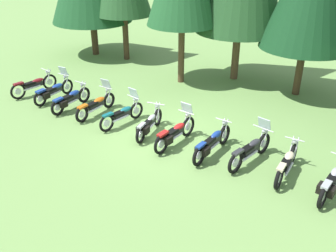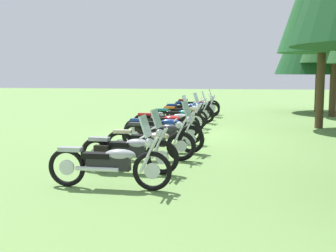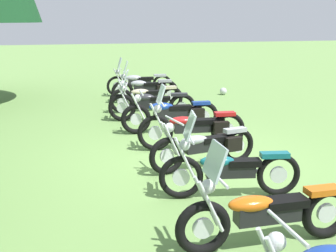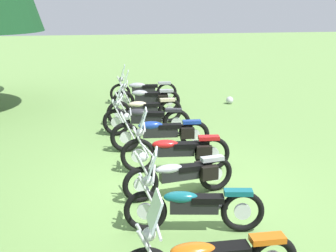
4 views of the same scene
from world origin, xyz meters
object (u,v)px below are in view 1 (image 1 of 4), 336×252
(motorcycle_0, at_px, (34,85))
(motorcycle_2, at_px, (70,99))
(motorcycle_3, at_px, (96,104))
(motorcycle_10, at_px, (332,181))
(motorcycle_7, at_px, (212,143))
(motorcycle_5, at_px, (149,124))
(motorcycle_4, at_px, (123,114))
(motorcycle_1, at_px, (53,90))
(motorcycle_9, at_px, (287,163))
(motorcycle_8, at_px, (251,149))
(motorcycle_6, at_px, (175,133))

(motorcycle_0, height_order, motorcycle_2, motorcycle_0)
(motorcycle_3, height_order, motorcycle_10, motorcycle_10)
(motorcycle_7, bearing_deg, motorcycle_10, -88.29)
(motorcycle_3, xyz_separation_m, motorcycle_5, (2.80, -0.25, -0.02))
(motorcycle_0, relative_size, motorcycle_7, 0.97)
(motorcycle_4, bearing_deg, motorcycle_5, -84.55)
(motorcycle_0, xyz_separation_m, motorcycle_1, (1.29, -0.03, 0.00))
(motorcycle_0, distance_m, motorcycle_9, 11.82)
(motorcycle_0, bearing_deg, motorcycle_3, -82.42)
(motorcycle_8, bearing_deg, motorcycle_3, 101.36)
(motorcycle_4, bearing_deg, motorcycle_10, -81.84)
(motorcycle_6, distance_m, motorcycle_7, 1.40)
(motorcycle_2, relative_size, motorcycle_5, 1.04)
(motorcycle_3, bearing_deg, motorcycle_1, 88.19)
(motorcycle_0, xyz_separation_m, motorcycle_7, (9.33, -0.43, 0.00))
(motorcycle_1, distance_m, motorcycle_7, 8.05)
(motorcycle_7, height_order, motorcycle_9, motorcycle_7)
(motorcycle_3, distance_m, motorcycle_10, 9.28)
(motorcycle_4, relative_size, motorcycle_6, 0.94)
(motorcycle_1, height_order, motorcycle_4, motorcycle_1)
(motorcycle_4, bearing_deg, motorcycle_7, -82.09)
(motorcycle_10, bearing_deg, motorcycle_9, 85.63)
(motorcycle_8, bearing_deg, motorcycle_1, 100.83)
(motorcycle_1, height_order, motorcycle_8, motorcycle_8)
(motorcycle_0, distance_m, motorcycle_6, 7.95)
(motorcycle_4, bearing_deg, motorcycle_3, 95.19)
(motorcycle_10, bearing_deg, motorcycle_5, 94.59)
(motorcycle_0, relative_size, motorcycle_4, 1.07)
(motorcycle_1, bearing_deg, motorcycle_6, -95.65)
(motorcycle_9, bearing_deg, motorcycle_7, 91.99)
(motorcycle_6, distance_m, motorcycle_10, 5.26)
(motorcycle_6, bearing_deg, motorcycle_0, 91.47)
(motorcycle_6, height_order, motorcycle_10, motorcycle_6)
(motorcycle_2, height_order, motorcycle_9, motorcycle_9)
(motorcycle_4, xyz_separation_m, motorcycle_10, (7.79, -0.29, 0.02))
(motorcycle_2, height_order, motorcycle_6, motorcycle_6)
(motorcycle_9, bearing_deg, motorcycle_5, 89.92)
(motorcycle_2, height_order, motorcycle_4, motorcycle_4)
(motorcycle_0, height_order, motorcycle_1, motorcycle_1)
(motorcycle_5, bearing_deg, motorcycle_10, -101.39)
(motorcycle_1, bearing_deg, motorcycle_2, -103.14)
(motorcycle_0, height_order, motorcycle_4, motorcycle_4)
(motorcycle_0, relative_size, motorcycle_8, 1.00)
(motorcycle_2, relative_size, motorcycle_10, 1.01)
(motorcycle_4, xyz_separation_m, motorcycle_6, (2.54, -0.26, 0.02))
(motorcycle_3, bearing_deg, motorcycle_5, -94.55)
(motorcycle_1, bearing_deg, motorcycle_5, -95.08)
(motorcycle_0, bearing_deg, motorcycle_2, -87.13)
(motorcycle_3, height_order, motorcycle_5, motorcycle_3)
(motorcycle_0, distance_m, motorcycle_4, 5.40)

